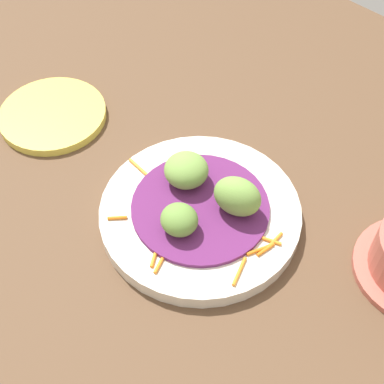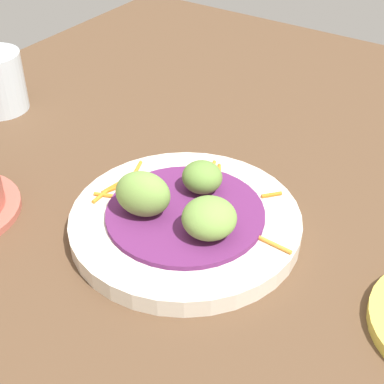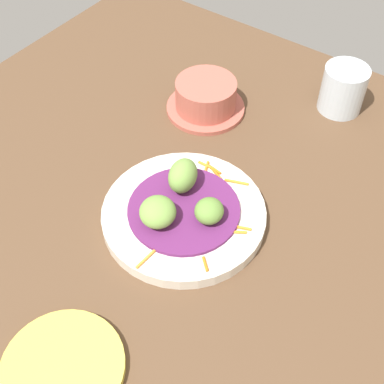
% 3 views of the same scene
% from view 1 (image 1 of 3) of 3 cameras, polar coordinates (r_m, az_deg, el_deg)
% --- Properties ---
extents(table_surface, '(1.10, 1.10, 0.02)m').
position_cam_1_polar(table_surface, '(0.67, -5.05, -2.41)').
color(table_surface, brown).
rests_on(table_surface, ground).
extents(main_plate, '(0.23, 0.23, 0.02)m').
position_cam_1_polar(main_plate, '(0.64, 0.85, -2.25)').
color(main_plate, silver).
rests_on(main_plate, table_surface).
extents(cabbage_bed, '(0.16, 0.16, 0.01)m').
position_cam_1_polar(cabbage_bed, '(0.63, 0.87, -1.58)').
color(cabbage_bed, '#60235B').
rests_on(cabbage_bed, main_plate).
extents(carrot_garnish, '(0.21, 0.13, 0.00)m').
position_cam_1_polar(carrot_garnish, '(0.61, 1.76, -4.70)').
color(carrot_garnish, orange).
rests_on(carrot_garnish, main_plate).
extents(guac_scoop_left, '(0.06, 0.05, 0.05)m').
position_cam_1_polar(guac_scoop_left, '(0.61, 4.73, -0.46)').
color(guac_scoop_left, '#759E47').
rests_on(guac_scoop_left, cabbage_bed).
extents(guac_scoop_center, '(0.07, 0.07, 0.04)m').
position_cam_1_polar(guac_scoop_center, '(0.64, -0.60, 2.28)').
color(guac_scoop_center, '#759E47').
rests_on(guac_scoop_center, cabbage_bed).
extents(guac_scoop_right, '(0.05, 0.05, 0.03)m').
position_cam_1_polar(guac_scoop_right, '(0.60, -1.44, -2.98)').
color(guac_scoop_right, olive).
rests_on(guac_scoop_right, cabbage_bed).
extents(side_plate_small, '(0.15, 0.15, 0.01)m').
position_cam_1_polar(side_plate_small, '(0.78, -14.24, 7.75)').
color(side_plate_small, '#E0CC4C').
rests_on(side_plate_small, table_surface).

